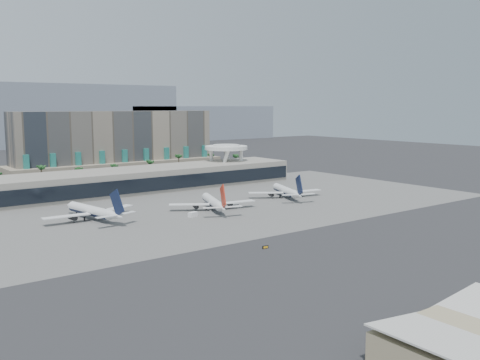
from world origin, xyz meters
TOP-DOWN VIEW (x-y plane):
  - ground at (0.00, 0.00)m, footprint 900.00×900.00m
  - apron_pad at (0.00, 55.00)m, footprint 260.00×130.00m
  - mountain_ridge at (27.88, 470.00)m, footprint 680.00×60.00m
  - hotel at (10.00, 174.41)m, footprint 140.00×30.00m
  - terminal at (0.00, 109.84)m, footprint 170.00×32.50m
  - saucer_structure at (55.00, 116.00)m, footprint 26.00×26.00m
  - palm_row at (7.00, 145.00)m, footprint 157.80×2.80m
  - hangar_left at (-45.00, -102.00)m, footprint 36.65×22.60m
  - airliner_left at (-54.88, 54.40)m, footprint 39.89×41.39m
  - airliner_centre at (-4.80, 42.03)m, footprint 37.06×38.26m
  - airliner_right at (42.02, 46.55)m, footprint 36.40×37.57m
  - service_vehicle_a at (-19.80, 35.02)m, footprint 4.49×3.06m
  - service_vehicle_b at (6.54, 41.06)m, footprint 3.53×2.86m
  - taxiway_sign at (-27.64, -20.99)m, footprint 2.18×0.62m

SIDE VIEW (x-z plane):
  - ground at x=0.00m, z-range 0.00..0.00m
  - apron_pad at x=0.00m, z-range 0.00..0.06m
  - taxiway_sign at x=-27.64m, z-range 0.00..0.98m
  - service_vehicle_b at x=6.54m, z-range 0.00..1.58m
  - service_vehicle_a at x=-19.80m, z-range 0.00..2.00m
  - hangar_left at x=-45.00m, z-range -0.58..6.98m
  - airliner_right at x=42.02m, z-range -3.38..10.25m
  - airliner_centre at x=-4.80m, z-range -3.43..10.42m
  - airliner_left at x=-54.88m, z-range -3.56..10.82m
  - terminal at x=0.00m, z-range -0.73..13.77m
  - palm_row at x=7.00m, z-range 3.95..17.05m
  - hotel at x=10.00m, z-range -4.19..37.81m
  - saucer_structure at x=55.00m, z-range 7.51..29.40m
  - mountain_ridge at x=27.88m, z-range -5.11..64.89m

